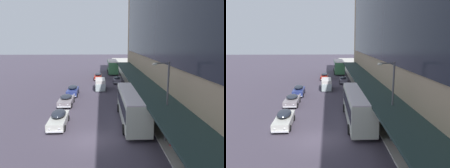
{
  "view_description": "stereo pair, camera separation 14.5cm",
  "coord_description": "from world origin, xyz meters",
  "views": [
    {
      "loc": [
        1.04,
        -18.44,
        8.92
      ],
      "look_at": [
        2.64,
        15.36,
        2.09
      ],
      "focal_mm": 35.0,
      "sensor_mm": 36.0,
      "label": 1
    },
    {
      "loc": [
        1.18,
        -18.45,
        8.92
      ],
      "look_at": [
        2.64,
        15.36,
        2.09
      ],
      "focal_mm": 35.0,
      "sensor_mm": 36.0,
      "label": 2
    }
  ],
  "objects": [
    {
      "name": "transit_bus_kerbside_front",
      "position": [
        4.31,
        4.34,
        1.98
      ],
      "size": [
        2.67,
        10.44,
        3.45
      ],
      "color": "beige",
      "rests_on": "ground"
    },
    {
      "name": "ground",
      "position": [
        0.0,
        0.0,
        0.0
      ],
      "size": [
        240.0,
        240.0,
        0.0
      ],
      "primitive_type": "plane",
      "color": "#413A48"
    },
    {
      "name": "sidewalk_kerb",
      "position": [
        11.0,
        0.0,
        0.07
      ],
      "size": [
        10.0,
        180.0,
        0.15
      ],
      "primitive_type": "cube",
      "color": "#ADAAA1",
      "rests_on": "ground"
    },
    {
      "name": "sedan_lead_near",
      "position": [
        -3.76,
        16.73,
        0.8
      ],
      "size": [
        1.85,
        4.58,
        1.64
      ],
      "color": "navy",
      "rests_on": "ground"
    },
    {
      "name": "sedan_far_back",
      "position": [
        0.21,
        31.41,
        0.76
      ],
      "size": [
        1.84,
        4.9,
        1.53
      ],
      "color": "#AA2014",
      "rests_on": "ground"
    },
    {
      "name": "sedan_trailing_mid",
      "position": [
        -3.57,
        3.65,
        0.79
      ],
      "size": [
        1.89,
        4.96,
        1.61
      ],
      "color": "beige",
      "rests_on": "ground"
    },
    {
      "name": "building_facade",
      "position": [
        10.95,
        0.0,
        11.78
      ],
      "size": [
        9.2,
        80.0,
        23.61
      ],
      "color": "#9A8567",
      "rests_on": "ground"
    },
    {
      "name": "sedan_second_mid",
      "position": [
        -3.97,
        11.23,
        0.71
      ],
      "size": [
        1.99,
        4.38,
        1.41
      ],
      "color": "gray",
      "rests_on": "ground"
    },
    {
      "name": "street_lamp",
      "position": [
        6.45,
        -0.66,
        4.22
      ],
      "size": [
        1.5,
        0.28,
        7.0
      ],
      "color": "#4C4C51",
      "rests_on": "sidewalk_kerb"
    },
    {
      "name": "fire_hydrant",
      "position": [
        6.81,
        -1.61,
        0.49
      ],
      "size": [
        0.2,
        0.4,
        0.7
      ],
      "color": "red",
      "rests_on": "sidewalk_kerb"
    },
    {
      "name": "vw_van",
      "position": [
        0.74,
        20.81,
        1.1
      ],
      "size": [
        1.99,
        4.59,
        1.96
      ],
      "color": "#B2C1C4",
      "rests_on": "ground"
    },
    {
      "name": "pedestrian_at_kerb",
      "position": [
        7.13,
        9.6,
        1.18
      ],
      "size": [
        0.62,
        0.33,
        1.86
      ],
      "color": "#352622",
      "rests_on": "sidewalk_kerb"
    },
    {
      "name": "sedan_trailing_near",
      "position": [
        4.28,
        26.93,
        0.71
      ],
      "size": [
        1.88,
        4.32,
        1.42
      ],
      "color": "gray",
      "rests_on": "ground"
    },
    {
      "name": "transit_bus_kerbside_rear",
      "position": [
        3.99,
        41.33,
        1.96
      ],
      "size": [
        2.81,
        10.75,
        3.43
      ],
      "color": "#468E57",
      "rests_on": "ground"
    }
  ]
}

